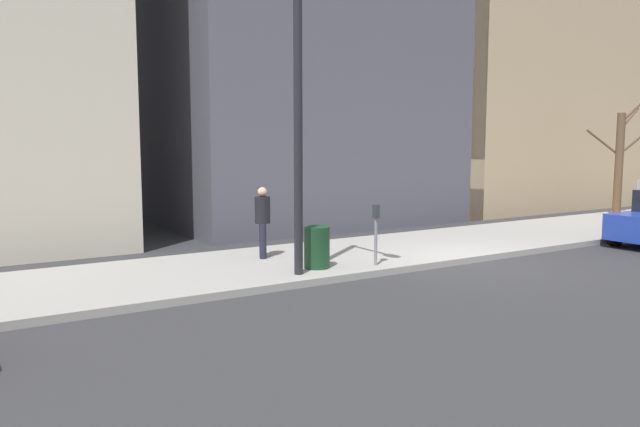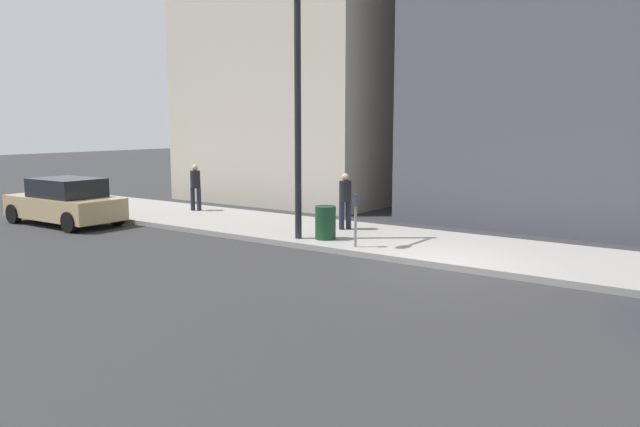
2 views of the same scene
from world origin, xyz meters
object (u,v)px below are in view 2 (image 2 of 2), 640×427
at_px(parked_car_tan, 65,202).
at_px(trash_bin, 325,223).
at_px(pedestrian_near_meter, 345,198).
at_px(pedestrian_midblock, 195,185).
at_px(parking_meter, 356,215).
at_px(streetlamp, 291,94).

distance_m(parked_car_tan, trash_bin, 9.09).
height_order(pedestrian_near_meter, pedestrian_midblock, same).
height_order(parked_car_tan, pedestrian_near_meter, pedestrian_near_meter).
bearing_deg(parking_meter, pedestrian_midblock, 74.24).
bearing_deg(pedestrian_midblock, streetlamp, 134.97).
height_order(streetlamp, trash_bin, streetlamp).
bearing_deg(streetlamp, parked_car_tan, 100.63).
xyz_separation_m(parked_car_tan, pedestrian_midblock, (4.05, -1.77, 0.35)).
bearing_deg(streetlamp, parking_meter, -84.98).
relative_size(parked_car_tan, parking_meter, 3.13).
xyz_separation_m(pedestrian_near_meter, pedestrian_midblock, (0.23, 6.60, 0.00)).
height_order(streetlamp, pedestrian_near_meter, streetlamp).
height_order(parked_car_tan, pedestrian_midblock, pedestrian_midblock).
bearing_deg(streetlamp, pedestrian_midblock, 68.58).
bearing_deg(trash_bin, pedestrian_midblock, 74.98).
bearing_deg(parking_meter, pedestrian_near_meter, 38.88).
xyz_separation_m(streetlamp, trash_bin, (0.62, -0.66, -3.42)).
height_order(trash_bin, pedestrian_near_meter, pedestrian_near_meter).
bearing_deg(pedestrian_near_meter, streetlamp, 19.71).
xyz_separation_m(parked_car_tan, trash_bin, (2.15, -8.83, -0.14)).
relative_size(trash_bin, pedestrian_midblock, 0.54).
bearing_deg(parked_car_tan, pedestrian_near_meter, -66.32).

